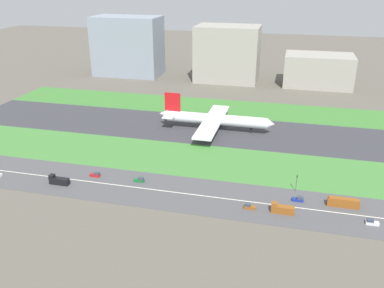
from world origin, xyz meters
TOP-DOWN VIEW (x-y plane):
  - ground_plane at (0.00, 0.00)m, footprint 800.00×800.00m
  - runway at (0.00, 0.00)m, footprint 280.00×46.00m
  - grass_median_north at (0.00, 41.00)m, footprint 280.00×36.00m
  - grass_median_south at (0.00, -41.00)m, footprint 280.00×36.00m
  - highway at (0.00, -73.00)m, footprint 280.00×28.00m
  - highway_centerline at (0.00, -73.00)m, footprint 266.00×0.50m
  - airliner at (6.09, 0.00)m, footprint 65.00×56.00m
  - bus_0 at (69.63, -68.00)m, footprint 11.60×2.50m
  - truck_1 at (-43.77, -78.00)m, footprint 8.40×2.50m
  - car_4 at (53.26, -68.00)m, footprint 4.40×1.80m
  - car_5 at (35.50, -78.00)m, footprint 4.40×1.80m
  - truck_0 at (47.44, -78.00)m, footprint 8.40×2.50m
  - car_3 at (78.38, -78.00)m, footprint 4.40×1.80m
  - car_2 at (-11.90, -68.00)m, footprint 4.40×1.80m
  - car_0 at (-32.08, -68.00)m, footprint 4.40×1.80m
  - traffic_light at (52.17, -60.01)m, footprint 0.36×0.50m
  - terminal_building at (-90.00, 114.00)m, footprint 55.54×30.46m
  - hangar_building at (-5.23, 114.00)m, footprint 49.51×33.24m
  - office_tower at (65.55, 114.00)m, footprint 50.76×31.81m
  - fuel_tank_west at (-24.80, 159.00)m, footprint 19.19×19.19m
  - fuel_tank_centre at (2.67, 159.00)m, footprint 22.96×22.96m

SIDE VIEW (x-z plane):
  - ground_plane at x=0.00m, z-range 0.00..0.00m
  - runway at x=0.00m, z-range 0.00..0.10m
  - grass_median_north at x=0.00m, z-range 0.00..0.10m
  - grass_median_south at x=0.00m, z-range 0.00..0.10m
  - highway at x=0.00m, z-range 0.00..0.10m
  - highway_centerline at x=0.00m, z-range 0.10..0.11m
  - car_4 at x=53.26m, z-range -0.08..1.92m
  - car_5 at x=35.50m, z-range -0.08..1.92m
  - car_3 at x=78.38m, z-range -0.08..1.92m
  - car_2 at x=-11.90m, z-range -0.08..1.92m
  - car_0 at x=-32.08m, z-range -0.08..1.92m
  - truck_1 at x=-43.77m, z-range -0.33..3.67m
  - truck_0 at x=47.44m, z-range -0.33..3.67m
  - bus_0 at x=69.63m, z-range 0.07..3.57m
  - traffic_light at x=52.17m, z-range 0.69..7.89m
  - airliner at x=6.09m, z-range -3.62..16.08m
  - fuel_tank_centre at x=2.67m, z-range 0.00..16.32m
  - fuel_tank_west at x=-24.80m, z-range 0.00..16.59m
  - office_tower at x=65.55m, z-range 0.00..24.13m
  - hangar_building at x=-5.23m, z-range 0.00..43.32m
  - terminal_building at x=-90.00m, z-range 0.00..48.30m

